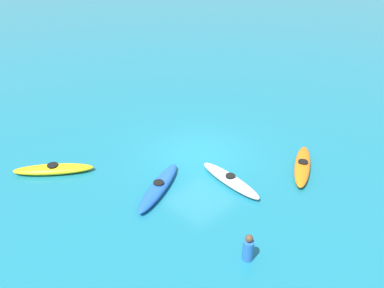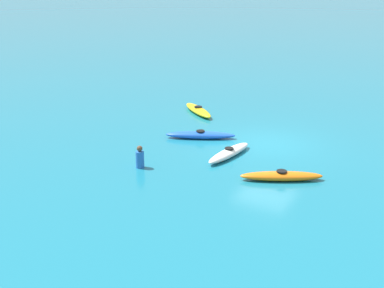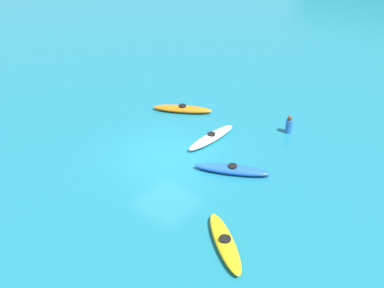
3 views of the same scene
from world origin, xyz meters
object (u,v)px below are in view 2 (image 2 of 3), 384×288
kayak_blue (200,135)px  person_near_shore (140,158)px  kayak_orange (281,176)px  kayak_yellow (198,110)px  kayak_white (229,153)px

kayak_blue → person_near_shore: person_near_shore is taller
kayak_orange → person_near_shore: person_near_shore is taller
kayak_orange → kayak_yellow: bearing=-42.1°
kayak_white → kayak_orange: same height
kayak_yellow → person_near_shore: person_near_shore is taller
kayak_yellow → kayak_orange: (-7.06, 6.38, -0.00)m
kayak_blue → kayak_white: bearing=145.7°
kayak_orange → kayak_blue: bearing=-29.4°
kayak_blue → kayak_orange: 5.60m
person_near_shore → kayak_yellow: bearing=-76.3°
kayak_white → kayak_blue: 2.60m
kayak_white → kayak_yellow: bearing=-49.7°
kayak_yellow → kayak_orange: size_ratio=0.96×
kayak_blue → person_near_shore: (0.25, 4.27, 0.22)m
person_near_shore → kayak_white: bearing=-130.5°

